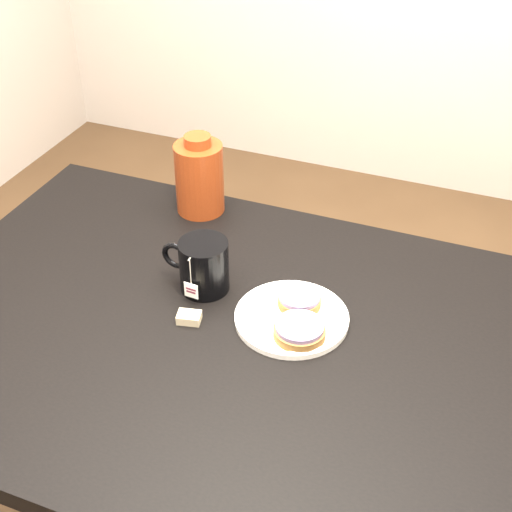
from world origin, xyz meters
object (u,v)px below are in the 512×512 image
Objects in this scene: bagel_back at (299,300)px; teabag_pouch at (189,317)px; table at (254,370)px; bagel_package at (199,177)px; bagel_front at (299,330)px; mug at (203,265)px; plate at (292,317)px.

teabag_pouch is at bearing -149.46° from bagel_back.
table is 0.50m from bagel_package.
table is at bearing -162.76° from bagel_front.
bagel_front is (0.08, 0.03, 0.11)m from table.
mug reaches higher than bagel_front.
bagel_back is at bearing 4.66° from mug.
table is 6.34× the size of plate.
bagel_front is at bearing -15.48° from mug.
mug is (-0.15, 0.10, 0.14)m from table.
table is 0.16m from teabag_pouch.
mug is (-0.20, -0.00, 0.03)m from bagel_back.
mug is at bearing 99.30° from teabag_pouch.
bagel_package is (-0.36, 0.35, 0.06)m from bagel_front.
plate is 1.48× the size of mug.
mug is at bearing -178.74° from bagel_back.
bagel_back is 0.83× the size of bagel_front.
teabag_pouch is at bearing -68.23° from bagel_package.
bagel_package is (-0.15, 0.37, 0.08)m from teabag_pouch.
bagel_back is (0.05, 0.11, 0.11)m from table.
teabag_pouch is at bearing -179.62° from table.
bagel_front is 0.79× the size of mug.
table is 7.25× the size of bagel_package.
mug reaches higher than bagel_back.
teabag_pouch is (-0.19, -0.11, -0.02)m from bagel_back.
teabag_pouch is (0.02, -0.11, -0.05)m from mug.
plate is 0.06m from bagel_front.
plate is at bearing -94.91° from bagel_back.
bagel_front is 2.62× the size of teabag_pouch.
bagel_package reaches higher than mug.
bagel_front is at bearing -43.71° from bagel_package.
teabag_pouch reaches higher than table.
plate is 4.91× the size of teabag_pouch.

